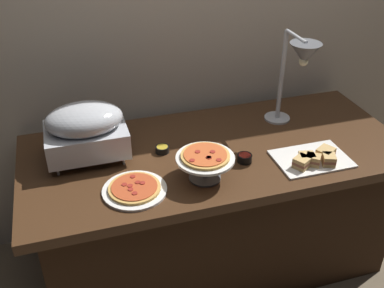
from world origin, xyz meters
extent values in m
plane|color=brown|center=(0.00, 0.00, 0.00)|extent=(8.00, 8.00, 0.00)
cube|color=#B7A893|center=(0.00, 0.50, 1.20)|extent=(4.40, 0.04, 2.40)
cube|color=#422816|center=(0.00, 0.00, 0.73)|extent=(1.90, 0.84, 0.05)
cube|color=black|center=(0.00, 0.00, 0.35)|extent=(1.75, 0.74, 0.71)
cylinder|color=#B7BABF|center=(-0.76, 0.00, 0.78)|extent=(0.01, 0.01, 0.04)
cylinder|color=#B7BABF|center=(-0.46, 0.00, 0.78)|extent=(0.01, 0.01, 0.04)
cylinder|color=#B7BABF|center=(-0.76, 0.21, 0.78)|extent=(0.01, 0.01, 0.04)
cylinder|color=#B7BABF|center=(-0.46, 0.21, 0.78)|extent=(0.01, 0.01, 0.04)
cube|color=#B7BABF|center=(-0.61, 0.10, 0.86)|extent=(0.37, 0.27, 0.12)
ellipsoid|color=#B7BABF|center=(-0.61, 0.10, 0.97)|extent=(0.36, 0.26, 0.14)
cylinder|color=#B7BABF|center=(0.43, 0.19, 0.77)|extent=(0.14, 0.14, 0.01)
cylinder|color=#B7BABF|center=(0.43, 0.19, 1.02)|extent=(0.02, 0.02, 0.49)
cylinder|color=#B7BABF|center=(0.43, 0.10, 1.26)|extent=(0.02, 0.19, 0.02)
cone|color=#595B60|center=(0.43, 0.00, 1.21)|extent=(0.15, 0.15, 0.10)
sphere|color=#F9EAB2|center=(0.43, 0.00, 1.17)|extent=(0.04, 0.04, 0.04)
cylinder|color=white|center=(-0.45, -0.22, 0.77)|extent=(0.28, 0.28, 0.01)
cylinder|color=gold|center=(-0.45, -0.22, 0.78)|extent=(0.23, 0.23, 0.01)
cylinder|color=#B74723|center=(-0.45, -0.22, 0.79)|extent=(0.20, 0.20, 0.00)
cylinder|color=maroon|center=(-0.45, -0.15, 0.79)|extent=(0.02, 0.02, 0.00)
cylinder|color=maroon|center=(-0.43, -0.20, 0.79)|extent=(0.02, 0.02, 0.00)
cylinder|color=maroon|center=(-0.41, -0.21, 0.79)|extent=(0.02, 0.02, 0.00)
cylinder|color=maroon|center=(-0.47, -0.24, 0.79)|extent=(0.02, 0.02, 0.00)
cylinder|color=maroon|center=(-0.46, -0.27, 0.79)|extent=(0.02, 0.02, 0.00)
cylinder|color=maroon|center=(-0.47, -0.21, 0.79)|extent=(0.02, 0.02, 0.00)
cylinder|color=maroon|center=(-0.49, -0.20, 0.79)|extent=(0.02, 0.02, 0.00)
cylinder|color=#595B60|center=(-0.13, -0.22, 0.81)|extent=(0.02, 0.02, 0.10)
cylinder|color=#595B60|center=(-0.13, -0.22, 0.76)|extent=(0.14, 0.14, 0.01)
cylinder|color=white|center=(-0.13, -0.22, 0.87)|extent=(0.26, 0.26, 0.01)
cylinder|color=gold|center=(-0.13, -0.22, 0.88)|extent=(0.22, 0.22, 0.01)
cylinder|color=#C65628|center=(-0.13, -0.22, 0.89)|extent=(0.19, 0.19, 0.00)
cylinder|color=maroon|center=(-0.09, -0.28, 0.89)|extent=(0.02, 0.02, 0.00)
cylinder|color=maroon|center=(-0.20, -0.25, 0.89)|extent=(0.02, 0.02, 0.00)
cylinder|color=maroon|center=(-0.12, -0.25, 0.89)|extent=(0.02, 0.02, 0.00)
cylinder|color=maroon|center=(-0.13, -0.25, 0.89)|extent=(0.02, 0.02, 0.00)
cylinder|color=maroon|center=(-0.09, -0.21, 0.89)|extent=(0.02, 0.02, 0.00)
cylinder|color=maroon|center=(-0.16, -0.19, 0.89)|extent=(0.02, 0.02, 0.00)
cube|color=white|center=(0.40, -0.23, 0.77)|extent=(0.35, 0.25, 0.01)
cube|color=tan|center=(0.45, -0.29, 0.78)|extent=(0.08, 0.08, 0.02)
cube|color=brown|center=(0.45, -0.29, 0.80)|extent=(0.08, 0.08, 0.01)
cube|color=tan|center=(0.45, -0.29, 0.81)|extent=(0.08, 0.08, 0.02)
cube|color=tan|center=(0.36, -0.25, 0.78)|extent=(0.08, 0.07, 0.02)
cube|color=brown|center=(0.36, -0.25, 0.80)|extent=(0.08, 0.07, 0.01)
cube|color=tan|center=(0.36, -0.25, 0.81)|extent=(0.08, 0.07, 0.02)
cube|color=tan|center=(0.32, -0.28, 0.78)|extent=(0.10, 0.09, 0.02)
cube|color=brown|center=(0.32, -0.28, 0.80)|extent=(0.10, 0.09, 0.01)
cube|color=tan|center=(0.32, -0.28, 0.81)|extent=(0.10, 0.09, 0.02)
cube|color=tan|center=(0.38, -0.27, 0.78)|extent=(0.09, 0.08, 0.02)
cube|color=brown|center=(0.38, -0.27, 0.80)|extent=(0.09, 0.08, 0.01)
cube|color=tan|center=(0.38, -0.27, 0.81)|extent=(0.09, 0.08, 0.02)
cube|color=tan|center=(0.46, -0.24, 0.78)|extent=(0.10, 0.10, 0.02)
cube|color=brown|center=(0.46, -0.24, 0.80)|extent=(0.10, 0.10, 0.01)
cube|color=tan|center=(0.46, -0.24, 0.81)|extent=(0.10, 0.10, 0.02)
cylinder|color=black|center=(0.09, -0.15, 0.78)|extent=(0.07, 0.07, 0.04)
cylinder|color=maroon|center=(0.09, -0.15, 0.79)|extent=(0.06, 0.06, 0.01)
cylinder|color=black|center=(-0.26, 0.05, 0.78)|extent=(0.07, 0.07, 0.03)
cylinder|color=gold|center=(-0.26, 0.05, 0.79)|extent=(0.06, 0.06, 0.01)
camera|label=1|loc=(-0.67, -1.78, 1.96)|focal=42.37mm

